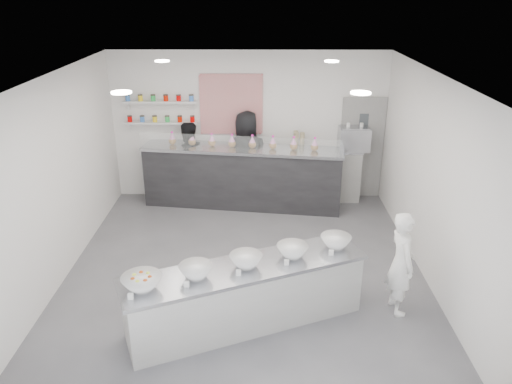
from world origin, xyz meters
TOP-DOWN VIEW (x-y plane):
  - floor at (0.00, 0.00)m, footprint 6.00×6.00m
  - ceiling at (0.00, 0.00)m, footprint 6.00×6.00m
  - back_wall at (0.00, 3.00)m, footprint 5.50×0.00m
  - left_wall at (-2.75, 0.00)m, footprint 0.00×6.00m
  - right_wall at (2.75, 0.00)m, footprint 0.00×6.00m
  - back_door at (2.30, 2.97)m, footprint 0.88×0.04m
  - pattern_panel at (-0.35, 2.98)m, footprint 1.25×0.03m
  - jar_shelf_lower at (-1.75, 2.90)m, footprint 1.45×0.22m
  - jar_shelf_upper at (-1.75, 2.90)m, footprint 1.45×0.22m
  - preserve_jars at (-1.75, 2.88)m, footprint 1.45×0.10m
  - downlight_0 at (-1.40, -1.00)m, footprint 0.24×0.24m
  - downlight_1 at (1.40, -1.00)m, footprint 0.24×0.24m
  - downlight_2 at (-1.40, 1.60)m, footprint 0.24×0.24m
  - downlight_3 at (1.40, 1.60)m, footprint 0.24×0.24m
  - prep_counter at (0.05, -1.39)m, footprint 3.20×1.90m
  - back_bar at (-0.12, 2.46)m, footprint 3.99×1.25m
  - sneeze_guard at (-0.17, 2.12)m, footprint 3.84×0.54m
  - espresso_ledge at (1.55, 2.78)m, footprint 1.44×0.46m
  - espresso_machine at (2.10, 2.78)m, footprint 0.60×0.42m
  - cup_stacks at (1.00, 2.78)m, footprint 0.24×0.24m
  - prep_bowls at (0.05, -1.39)m, footprint 2.98×1.66m
  - label_cards at (-0.15, -1.87)m, footprint 2.66×0.04m
  - cookie_bags at (-0.12, 2.46)m, footprint 2.94×0.55m
  - woman_prep at (2.11, -1.06)m, footprint 0.42×0.58m
  - staff_left at (-1.23, 2.71)m, footprint 0.96×0.86m
  - staff_right at (-0.05, 2.71)m, footprint 0.94×0.64m

SIDE VIEW (x-z plane):
  - floor at x=0.00m, z-range 0.00..0.00m
  - prep_counter at x=0.05m, z-range 0.00..0.86m
  - espresso_ledge at x=1.55m, z-range 0.00..1.07m
  - back_bar at x=-0.12m, z-range 0.00..1.22m
  - woman_prep at x=2.11m, z-range 0.00..1.46m
  - staff_left at x=-1.23m, z-range 0.00..1.65m
  - label_cards at x=-0.15m, z-range 0.86..0.93m
  - staff_right at x=-0.05m, z-range 0.00..1.88m
  - prep_bowls at x=0.05m, z-range 0.86..1.03m
  - back_door at x=2.30m, z-range 0.00..2.10m
  - cup_stacks at x=1.00m, z-range 1.07..1.45m
  - espresso_machine at x=2.10m, z-range 1.07..1.53m
  - cookie_bags at x=-0.12m, z-range 1.22..1.48m
  - sneeze_guard at x=-0.17m, z-range 1.22..1.55m
  - back_wall at x=0.00m, z-range -1.25..4.25m
  - left_wall at x=-2.75m, z-range -1.50..4.50m
  - right_wall at x=2.75m, z-range -1.50..4.50m
  - jar_shelf_lower at x=-1.75m, z-range 1.58..1.62m
  - preserve_jars at x=-1.75m, z-range 1.60..2.16m
  - pattern_panel at x=-0.35m, z-range 1.35..2.55m
  - jar_shelf_upper at x=-1.75m, z-range 2.00..2.04m
  - downlight_0 at x=-1.40m, z-range 2.97..2.99m
  - downlight_1 at x=1.40m, z-range 2.97..2.99m
  - downlight_2 at x=-1.40m, z-range 2.97..2.99m
  - downlight_3 at x=1.40m, z-range 2.97..2.99m
  - ceiling at x=0.00m, z-range 3.00..3.00m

